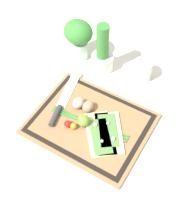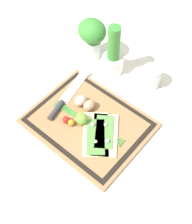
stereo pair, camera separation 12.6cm
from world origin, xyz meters
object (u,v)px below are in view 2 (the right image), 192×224
object	(u,v)px
egg_pink	(80,101)
herb_glass	(92,36)
herb_pot	(113,56)
sauce_jar	(151,77)
cherry_tomato_yellow	(71,123)
knife	(63,101)
cherry_tomato_red	(66,120)
egg_brown	(89,105)
pizza_slice_near	(96,134)
lime	(82,119)
pizza_slice_far	(105,134)

from	to	relation	value
egg_pink	herb_glass	xyz separation A→B (m)	(-0.16, 0.26, 0.08)
herb_pot	sauce_jar	bearing A→B (deg)	13.36
sauce_jar	cherry_tomato_yellow	bearing A→B (deg)	-105.35
knife	cherry_tomato_red	world-z (taller)	cherry_tomato_red
egg_brown	sauce_jar	world-z (taller)	sauce_jar
pizza_slice_near	cherry_tomato_yellow	bearing A→B (deg)	-166.72
lime	cherry_tomato_red	bearing A→B (deg)	-142.06
pizza_slice_near	egg_brown	size ratio (longest dim) A/B	3.92
lime	knife	bearing A→B (deg)	169.51
egg_pink	knife	bearing A→B (deg)	-144.90
herb_pot	herb_glass	bearing A→B (deg)	174.56
knife	cherry_tomato_red	bearing A→B (deg)	-38.55
sauce_jar	herb_glass	size ratio (longest dim) A/B	0.45
knife	sauce_jar	world-z (taller)	sauce_jar
egg_pink	herb_pot	size ratio (longest dim) A/B	0.23
egg_pink	cherry_tomato_red	bearing A→B (deg)	-80.79
knife	egg_brown	xyz separation A→B (m)	(0.10, 0.05, 0.01)
knife	lime	bearing A→B (deg)	-10.49
knife	cherry_tomato_yellow	world-z (taller)	cherry_tomato_yellow
egg_pink	herb_pot	distance (m)	0.26
egg_pink	herb_pot	xyz separation A→B (m)	(-0.03, 0.25, 0.05)
pizza_slice_near	pizza_slice_far	world-z (taller)	same
egg_brown	herb_pot	distance (m)	0.26
pizza_slice_far	sauce_jar	distance (m)	0.35
egg_brown	herb_glass	distance (m)	0.34
knife	herb_pot	xyz separation A→B (m)	(0.03, 0.29, 0.06)
egg_pink	cherry_tomato_red	world-z (taller)	egg_pink
lime	cherry_tomato_yellow	world-z (taller)	lime
egg_brown	herb_glass	world-z (taller)	herb_glass
egg_brown	herb_pot	world-z (taller)	herb_pot
pizza_slice_far	sauce_jar	xyz separation A→B (m)	(-0.02, 0.34, 0.02)
pizza_slice_far	lime	bearing A→B (deg)	-171.96
pizza_slice_far	egg_brown	xyz separation A→B (m)	(-0.13, 0.06, 0.02)
sauce_jar	herb_glass	bearing A→B (deg)	-174.49
cherry_tomato_red	herb_glass	world-z (taller)	herb_glass
knife	pizza_slice_far	bearing A→B (deg)	-2.04
herb_glass	pizza_slice_near	bearing A→B (deg)	-47.61
egg_brown	sauce_jar	distance (m)	0.31
knife	herb_glass	size ratio (longest dim) A/B	1.55
sauce_jar	knife	bearing A→B (deg)	-122.09
pizza_slice_near	lime	xyz separation A→B (m)	(-0.08, 0.01, 0.02)
lime	sauce_jar	xyz separation A→B (m)	(0.08, 0.36, -0.00)
egg_brown	herb_glass	bearing A→B (deg)	128.58
cherry_tomato_red	cherry_tomato_yellow	xyz separation A→B (m)	(0.02, 0.00, -0.00)
pizza_slice_far	knife	world-z (taller)	pizza_slice_far
knife	herb_pot	world-z (taller)	herb_pot
lime	cherry_tomato_yellow	size ratio (longest dim) A/B	1.89
pizza_slice_near	lime	bearing A→B (deg)	172.97
lime	herb_pot	size ratio (longest dim) A/B	0.20
pizza_slice_near	cherry_tomato_red	world-z (taller)	cherry_tomato_red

